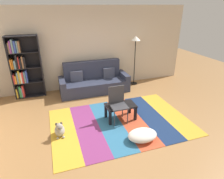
{
  "coord_description": "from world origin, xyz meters",
  "views": [
    {
      "loc": [
        -1.47,
        -3.84,
        2.7
      ],
      "look_at": [
        0.01,
        0.55,
        0.65
      ],
      "focal_mm": 30.81,
      "sensor_mm": 36.0,
      "label": 1
    }
  ],
  "objects_px": {
    "coffee_table": "(121,108)",
    "dog": "(60,130)",
    "couch": "(94,82)",
    "pouf": "(142,135)",
    "folding_chair": "(118,101)",
    "bookshelf": "(23,68)",
    "tv_remote": "(122,104)",
    "standing_lamp": "(135,45)"
  },
  "relations": [
    {
      "from": "coffee_table",
      "to": "dog",
      "type": "height_order",
      "value": "coffee_table"
    },
    {
      "from": "couch",
      "to": "pouf",
      "type": "height_order",
      "value": "couch"
    },
    {
      "from": "pouf",
      "to": "dog",
      "type": "xyz_separation_m",
      "value": [
        -1.68,
        0.71,
        0.04
      ]
    },
    {
      "from": "dog",
      "to": "folding_chair",
      "type": "relative_size",
      "value": 0.44
    },
    {
      "from": "bookshelf",
      "to": "dog",
      "type": "distance_m",
      "value": 2.68
    },
    {
      "from": "bookshelf",
      "to": "folding_chair",
      "type": "xyz_separation_m",
      "value": [
        2.26,
        -2.22,
        -0.41
      ]
    },
    {
      "from": "couch",
      "to": "dog",
      "type": "height_order",
      "value": "couch"
    },
    {
      "from": "coffee_table",
      "to": "dog",
      "type": "xyz_separation_m",
      "value": [
        -1.53,
        -0.24,
        -0.17
      ]
    },
    {
      "from": "couch",
      "to": "dog",
      "type": "distance_m",
      "value": 2.52
    },
    {
      "from": "pouf",
      "to": "folding_chair",
      "type": "bearing_deg",
      "value": 104.62
    },
    {
      "from": "bookshelf",
      "to": "coffee_table",
      "type": "relative_size",
      "value": 2.55
    },
    {
      "from": "couch",
      "to": "dog",
      "type": "xyz_separation_m",
      "value": [
        -1.31,
        -2.15,
        -0.18
      ]
    },
    {
      "from": "tv_remote",
      "to": "coffee_table",
      "type": "bearing_deg",
      "value": -157.04
    },
    {
      "from": "bookshelf",
      "to": "pouf",
      "type": "bearing_deg",
      "value": -51.49
    },
    {
      "from": "standing_lamp",
      "to": "tv_remote",
      "type": "distance_m",
      "value": 2.66
    },
    {
      "from": "tv_remote",
      "to": "couch",
      "type": "bearing_deg",
      "value": 115.94
    },
    {
      "from": "standing_lamp",
      "to": "coffee_table",
      "type": "bearing_deg",
      "value": -122.42
    },
    {
      "from": "coffee_table",
      "to": "pouf",
      "type": "height_order",
      "value": "coffee_table"
    },
    {
      "from": "pouf",
      "to": "folding_chair",
      "type": "xyz_separation_m",
      "value": [
        -0.24,
        0.92,
        0.41
      ]
    },
    {
      "from": "bookshelf",
      "to": "folding_chair",
      "type": "relative_size",
      "value": 2.12
    },
    {
      "from": "coffee_table",
      "to": "standing_lamp",
      "type": "height_order",
      "value": "standing_lamp"
    },
    {
      "from": "couch",
      "to": "tv_remote",
      "type": "xyz_separation_m",
      "value": [
        0.27,
        -1.91,
        0.08
      ]
    },
    {
      "from": "tv_remote",
      "to": "bookshelf",
      "type": "bearing_deg",
      "value": 155.53
    },
    {
      "from": "standing_lamp",
      "to": "dog",
      "type": "bearing_deg",
      "value": -140.88
    },
    {
      "from": "standing_lamp",
      "to": "folding_chair",
      "type": "height_order",
      "value": "standing_lamp"
    },
    {
      "from": "bookshelf",
      "to": "coffee_table",
      "type": "distance_m",
      "value": 3.27
    },
    {
      "from": "bookshelf",
      "to": "standing_lamp",
      "type": "xyz_separation_m",
      "value": [
        3.68,
        -0.1,
        0.5
      ]
    },
    {
      "from": "coffee_table",
      "to": "standing_lamp",
      "type": "bearing_deg",
      "value": 57.58
    },
    {
      "from": "dog",
      "to": "folding_chair",
      "type": "distance_m",
      "value": 1.51
    },
    {
      "from": "couch",
      "to": "standing_lamp",
      "type": "height_order",
      "value": "standing_lamp"
    },
    {
      "from": "folding_chair",
      "to": "coffee_table",
      "type": "bearing_deg",
      "value": 60.88
    },
    {
      "from": "dog",
      "to": "standing_lamp",
      "type": "relative_size",
      "value": 0.23
    },
    {
      "from": "pouf",
      "to": "standing_lamp",
      "type": "xyz_separation_m",
      "value": [
        1.18,
        3.04,
        1.32
      ]
    },
    {
      "from": "dog",
      "to": "standing_lamp",
      "type": "height_order",
      "value": "standing_lamp"
    },
    {
      "from": "dog",
      "to": "folding_chair",
      "type": "bearing_deg",
      "value": 8.31
    },
    {
      "from": "pouf",
      "to": "couch",
      "type": "bearing_deg",
      "value": 97.35
    },
    {
      "from": "dog",
      "to": "tv_remote",
      "type": "bearing_deg",
      "value": 8.61
    },
    {
      "from": "tv_remote",
      "to": "standing_lamp",
      "type": "bearing_deg",
      "value": 76.46
    },
    {
      "from": "bookshelf",
      "to": "tv_remote",
      "type": "bearing_deg",
      "value": -42.46
    },
    {
      "from": "coffee_table",
      "to": "folding_chair",
      "type": "relative_size",
      "value": 0.83
    },
    {
      "from": "dog",
      "to": "tv_remote",
      "type": "xyz_separation_m",
      "value": [
        1.58,
        0.24,
        0.25
      ]
    },
    {
      "from": "dog",
      "to": "bookshelf",
      "type": "bearing_deg",
      "value": 108.53
    }
  ]
}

